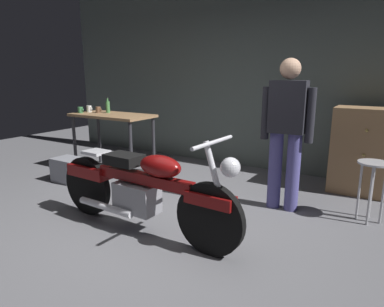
{
  "coord_description": "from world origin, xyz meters",
  "views": [
    {
      "loc": [
        1.86,
        -2.41,
        1.52
      ],
      "look_at": [
        -0.05,
        0.7,
        0.65
      ],
      "focal_mm": 31.83,
      "sensor_mm": 36.0,
      "label": 1
    }
  ],
  "objects_px": {
    "shop_stool": "(373,176)",
    "wooden_dresser": "(366,152)",
    "mug_brown_stoneware": "(98,110)",
    "mug_white_ceramic": "(89,109)",
    "motorcycle": "(141,188)",
    "storage_bin": "(69,170)",
    "person_standing": "(287,129)",
    "bottle": "(108,107)",
    "mug_green_speckled": "(80,110)"
  },
  "relations": [
    {
      "from": "storage_bin",
      "to": "mug_white_ceramic",
      "type": "relative_size",
      "value": 3.78
    },
    {
      "from": "storage_bin",
      "to": "shop_stool",
      "type": "bearing_deg",
      "value": 11.06
    },
    {
      "from": "wooden_dresser",
      "to": "bottle",
      "type": "distance_m",
      "value": 3.76
    },
    {
      "from": "shop_stool",
      "to": "mug_brown_stoneware",
      "type": "xyz_separation_m",
      "value": [
        -3.94,
        0.04,
        0.45
      ]
    },
    {
      "from": "motorcycle",
      "to": "person_standing",
      "type": "bearing_deg",
      "value": 55.5
    },
    {
      "from": "wooden_dresser",
      "to": "mug_white_ceramic",
      "type": "height_order",
      "value": "wooden_dresser"
    },
    {
      "from": "shop_stool",
      "to": "wooden_dresser",
      "type": "xyz_separation_m",
      "value": [
        -0.16,
        0.92,
        0.05
      ]
    },
    {
      "from": "wooden_dresser",
      "to": "mug_brown_stoneware",
      "type": "bearing_deg",
      "value": -166.88
    },
    {
      "from": "motorcycle",
      "to": "person_standing",
      "type": "distance_m",
      "value": 1.7
    },
    {
      "from": "shop_stool",
      "to": "mug_white_ceramic",
      "type": "relative_size",
      "value": 5.49
    },
    {
      "from": "motorcycle",
      "to": "mug_white_ceramic",
      "type": "height_order",
      "value": "mug_white_ceramic"
    },
    {
      "from": "person_standing",
      "to": "shop_stool",
      "type": "distance_m",
      "value": 0.98
    },
    {
      "from": "person_standing",
      "to": "storage_bin",
      "type": "relative_size",
      "value": 3.8
    },
    {
      "from": "storage_bin",
      "to": "mug_brown_stoneware",
      "type": "xyz_separation_m",
      "value": [
        -0.17,
        0.77,
        0.78
      ]
    },
    {
      "from": "mug_white_ceramic",
      "to": "shop_stool",
      "type": "bearing_deg",
      "value": -0.29
    },
    {
      "from": "shop_stool",
      "to": "wooden_dresser",
      "type": "height_order",
      "value": "wooden_dresser"
    },
    {
      "from": "wooden_dresser",
      "to": "mug_brown_stoneware",
      "type": "relative_size",
      "value": 9.66
    },
    {
      "from": "person_standing",
      "to": "mug_white_ceramic",
      "type": "xyz_separation_m",
      "value": [
        -3.25,
        0.15,
        0.03
      ]
    },
    {
      "from": "motorcycle",
      "to": "storage_bin",
      "type": "relative_size",
      "value": 4.98
    },
    {
      "from": "shop_stool",
      "to": "mug_brown_stoneware",
      "type": "relative_size",
      "value": 5.62
    },
    {
      "from": "motorcycle",
      "to": "person_standing",
      "type": "xyz_separation_m",
      "value": [
        0.98,
        1.3,
        0.48
      ]
    },
    {
      "from": "wooden_dresser",
      "to": "mug_green_speckled",
      "type": "height_order",
      "value": "wooden_dresser"
    },
    {
      "from": "storage_bin",
      "to": "motorcycle",
      "type": "bearing_deg",
      "value": -19.79
    },
    {
      "from": "motorcycle",
      "to": "mug_green_speckled",
      "type": "height_order",
      "value": "motorcycle"
    },
    {
      "from": "bottle",
      "to": "shop_stool",
      "type": "bearing_deg",
      "value": -1.68
    },
    {
      "from": "mug_brown_stoneware",
      "to": "mug_green_speckled",
      "type": "xyz_separation_m",
      "value": [
        -0.22,
        -0.17,
        -0.0
      ]
    },
    {
      "from": "mug_white_ceramic",
      "to": "wooden_dresser",
      "type": "bearing_deg",
      "value": 12.73
    },
    {
      "from": "person_standing",
      "to": "mug_white_ceramic",
      "type": "bearing_deg",
      "value": -6.16
    },
    {
      "from": "wooden_dresser",
      "to": "motorcycle",
      "type": "bearing_deg",
      "value": -125.93
    },
    {
      "from": "mug_green_speckled",
      "to": "mug_white_ceramic",
      "type": "bearing_deg",
      "value": 79.09
    },
    {
      "from": "person_standing",
      "to": "mug_white_ceramic",
      "type": "distance_m",
      "value": 3.25
    },
    {
      "from": "mug_white_ceramic",
      "to": "bottle",
      "type": "relative_size",
      "value": 0.48
    },
    {
      "from": "motorcycle",
      "to": "mug_brown_stoneware",
      "type": "relative_size",
      "value": 19.25
    },
    {
      "from": "wooden_dresser",
      "to": "storage_bin",
      "type": "relative_size",
      "value": 2.5
    },
    {
      "from": "wooden_dresser",
      "to": "mug_white_ceramic",
      "type": "xyz_separation_m",
      "value": [
        -3.97,
        -0.9,
        0.4
      ]
    },
    {
      "from": "wooden_dresser",
      "to": "mug_white_ceramic",
      "type": "relative_size",
      "value": 9.44
    },
    {
      "from": "storage_bin",
      "to": "mug_white_ceramic",
      "type": "xyz_separation_m",
      "value": [
        -0.36,
        0.76,
        0.78
      ]
    },
    {
      "from": "mug_brown_stoneware",
      "to": "mug_green_speckled",
      "type": "relative_size",
      "value": 1.01
    },
    {
      "from": "mug_brown_stoneware",
      "to": "wooden_dresser",
      "type": "bearing_deg",
      "value": 13.12
    },
    {
      "from": "mug_white_ceramic",
      "to": "mug_brown_stoneware",
      "type": "height_order",
      "value": "mug_white_ceramic"
    },
    {
      "from": "wooden_dresser",
      "to": "mug_green_speckled",
      "type": "distance_m",
      "value": 4.15
    },
    {
      "from": "wooden_dresser",
      "to": "mug_brown_stoneware",
      "type": "distance_m",
      "value": 3.9
    },
    {
      "from": "mug_green_speckled",
      "to": "mug_brown_stoneware",
      "type": "bearing_deg",
      "value": 37.46
    },
    {
      "from": "storage_bin",
      "to": "bottle",
      "type": "distance_m",
      "value": 1.19
    },
    {
      "from": "motorcycle",
      "to": "mug_brown_stoneware",
      "type": "bearing_deg",
      "value": 147.25
    },
    {
      "from": "storage_bin",
      "to": "wooden_dresser",
      "type": "bearing_deg",
      "value": 24.6
    },
    {
      "from": "person_standing",
      "to": "mug_green_speckled",
      "type": "bearing_deg",
      "value": -3.49
    },
    {
      "from": "person_standing",
      "to": "mug_brown_stoneware",
      "type": "height_order",
      "value": "person_standing"
    },
    {
      "from": "storage_bin",
      "to": "bottle",
      "type": "relative_size",
      "value": 1.83
    },
    {
      "from": "shop_stool",
      "to": "mug_green_speckled",
      "type": "relative_size",
      "value": 5.68
    }
  ]
}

